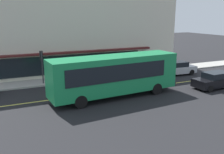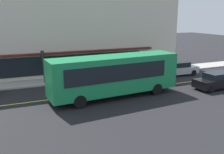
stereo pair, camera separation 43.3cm
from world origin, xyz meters
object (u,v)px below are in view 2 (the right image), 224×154
object	(u,v)px
traffic_light	(43,59)
car_black	(216,81)
car_silver	(179,69)
pedestrian_waiting	(153,63)
bus	(115,74)

from	to	relation	value
traffic_light	car_black	world-z (taller)	traffic_light
car_silver	car_black	xyz separation A→B (m)	(-0.24, -5.93, 0.00)
car_silver	pedestrian_waiting	distance (m)	3.03
traffic_light	pedestrian_waiting	distance (m)	12.64
traffic_light	pedestrian_waiting	xyz separation A→B (m)	(12.57, -0.22, -1.26)
bus	car_black	world-z (taller)	bus
traffic_light	car_silver	xyz separation A→B (m)	(14.89, -2.10, -1.79)
car_silver	pedestrian_waiting	bearing A→B (deg)	140.87
traffic_light	car_black	xyz separation A→B (m)	(14.64, -8.03, -1.79)
pedestrian_waiting	traffic_light	bearing A→B (deg)	179.00
bus	car_black	bearing A→B (deg)	-8.59
traffic_light	pedestrian_waiting	world-z (taller)	traffic_light
car_silver	car_black	distance (m)	5.93
car_silver	bus	bearing A→B (deg)	-155.97
bus	car_silver	size ratio (longest dim) A/B	2.58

